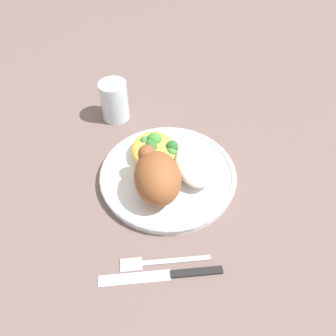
# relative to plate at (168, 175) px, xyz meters

# --- Properties ---
(ground_plane) EXTENTS (2.00, 2.00, 0.00)m
(ground_plane) POSITION_rel_plate_xyz_m (0.00, 0.00, -0.01)
(ground_plane) COLOR #6E5855
(plate) EXTENTS (0.26, 0.26, 0.02)m
(plate) POSITION_rel_plate_xyz_m (0.00, 0.00, 0.00)
(plate) COLOR white
(plate) RESTS_ON ground_plane
(roasted_chicken) EXTENTS (0.12, 0.08, 0.08)m
(roasted_chicken) POSITION_rel_plate_xyz_m (-0.04, 0.03, 0.05)
(roasted_chicken) COLOR brown
(roasted_chicken) RESTS_ON plate
(rice_pile) EXTENTS (0.11, 0.08, 0.03)m
(rice_pile) POSITION_rel_plate_xyz_m (-0.01, -0.05, 0.03)
(rice_pile) COLOR white
(rice_pile) RESTS_ON plate
(mac_cheese_with_broccoli) EXTENTS (0.10, 0.09, 0.04)m
(mac_cheese_with_broccoli) POSITION_rel_plate_xyz_m (0.05, 0.02, 0.03)
(mac_cheese_with_broccoli) COLOR yellow
(mac_cheese_with_broccoli) RESTS_ON plate
(fork) EXTENTS (0.02, 0.14, 0.01)m
(fork) POSITION_rel_plate_xyz_m (-0.17, 0.04, -0.01)
(fork) COLOR #B2B2B7
(fork) RESTS_ON ground_plane
(knife) EXTENTS (0.03, 0.19, 0.01)m
(knife) POSITION_rel_plate_xyz_m (-0.19, 0.03, -0.01)
(knife) COLOR black
(knife) RESTS_ON ground_plane
(water_glass) EXTENTS (0.06, 0.06, 0.09)m
(water_glass) POSITION_rel_plate_xyz_m (0.20, 0.08, 0.03)
(water_glass) COLOR silver
(water_glass) RESTS_ON ground_plane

